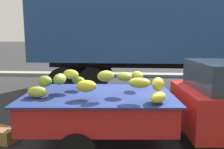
% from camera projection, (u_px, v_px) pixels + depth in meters
% --- Properties ---
extents(ground, '(220.00, 220.00, 0.00)m').
position_uv_depth(ground, '(142.00, 140.00, 4.92)').
color(ground, '#28282B').
extents(curb_strip, '(80.00, 0.80, 0.16)m').
position_uv_depth(curb_strip, '(134.00, 75.00, 12.99)').
color(curb_strip, gray).
rests_on(curb_strip, ground).
extents(pickup_truck, '(5.09, 2.16, 1.70)m').
position_uv_depth(pickup_truck, '(200.00, 104.00, 4.50)').
color(pickup_truck, '#B21E19').
rests_on(pickup_truck, ground).
extents(semi_trailer, '(12.00, 2.70, 3.95)m').
position_uv_depth(semi_trailer, '(187.00, 27.00, 8.99)').
color(semi_trailer, navy).
rests_on(semi_trailer, ground).
extents(produce_crate, '(0.60, 0.50, 0.28)m').
position_uv_depth(produce_crate, '(4.00, 135.00, 4.84)').
color(produce_crate, olive).
rests_on(produce_crate, ground).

